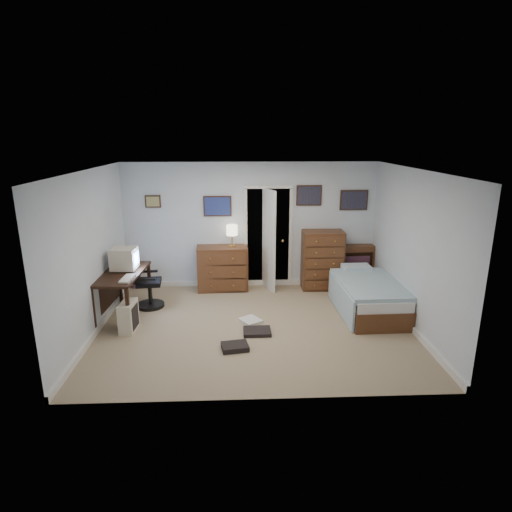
{
  "coord_description": "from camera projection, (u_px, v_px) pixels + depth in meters",
  "views": [
    {
      "loc": [
        -0.26,
        -6.37,
        3.0
      ],
      "look_at": [
        0.03,
        0.3,
        1.1
      ],
      "focal_mm": 30.0,
      "sensor_mm": 36.0,
      "label": 1
    }
  ],
  "objects": [
    {
      "name": "table_lamp",
      "position": [
        232.0,
        231.0,
        8.32
      ],
      "size": [
        0.23,
        0.23,
        0.43
      ],
      "rotation": [
        0.0,
        0.0,
        0.06
      ],
      "color": "gold",
      "rests_on": "low_dresser"
    },
    {
      "name": "crt_monitor",
      "position": [
        124.0,
        259.0,
        7.2
      ],
      "size": [
        0.43,
        0.4,
        0.38
      ],
      "rotation": [
        0.0,
        0.0,
        -0.06
      ],
      "color": "beige",
      "rests_on": "computer_desk"
    },
    {
      "name": "keyboard",
      "position": [
        127.0,
        278.0,
        6.77
      ],
      "size": [
        0.18,
        0.43,
        0.03
      ],
      "primitive_type": "cube",
      "rotation": [
        0.0,
        0.0,
        -0.06
      ],
      "color": "beige",
      "rests_on": "computer_desk"
    },
    {
      "name": "pc_tower",
      "position": [
        129.0,
        316.0,
        6.74
      ],
      "size": [
        0.24,
        0.45,
        0.47
      ],
      "rotation": [
        0.0,
        0.0,
        -0.06
      ],
      "color": "beige",
      "rests_on": "floor"
    },
    {
      "name": "doorway",
      "position": [
        267.0,
        234.0,
        8.88
      ],
      "size": [
        0.96,
        1.12,
        2.05
      ],
      "color": "black",
      "rests_on": "floor"
    },
    {
      "name": "wall_posters",
      "position": [
        279.0,
        201.0,
        8.4
      ],
      "size": [
        4.38,
        0.04,
        0.6
      ],
      "color": "#331E11",
      "rests_on": "floor"
    },
    {
      "name": "floor",
      "position": [
        255.0,
        327.0,
        6.96
      ],
      "size": [
        5.0,
        4.0,
        0.02
      ],
      "primitive_type": "cube",
      "color": "#9D896C",
      "rests_on": "ground"
    },
    {
      "name": "office_chair",
      "position": [
        146.0,
        286.0,
        7.62
      ],
      "size": [
        0.54,
        0.54,
        1.02
      ],
      "rotation": [
        0.0,
        0.0,
        0.1
      ],
      "color": "black",
      "rests_on": "floor"
    },
    {
      "name": "headboard_bookcase",
      "position": [
        349.0,
        264.0,
        8.7
      ],
      "size": [
        0.96,
        0.29,
        0.85
      ],
      "rotation": [
        0.0,
        0.0,
        0.05
      ],
      "color": "brown",
      "rests_on": "floor"
    },
    {
      "name": "low_dresser",
      "position": [
        222.0,
        268.0,
        8.51
      ],
      "size": [
        1.02,
        0.55,
        0.88
      ],
      "primitive_type": "cube",
      "rotation": [
        0.0,
        0.0,
        0.06
      ],
      "color": "brown",
      "rests_on": "floor"
    },
    {
      "name": "computer_desk",
      "position": [
        117.0,
        283.0,
        7.16
      ],
      "size": [
        0.72,
        1.41,
        0.79
      ],
      "rotation": [
        0.0,
        0.0,
        -0.06
      ],
      "color": "black",
      "rests_on": "floor"
    },
    {
      "name": "floor_clutter",
      "position": [
        247.0,
        335.0,
        6.58
      ],
      "size": [
        0.77,
        1.32,
        0.08
      ],
      "rotation": [
        0.0,
        0.0,
        -0.14
      ],
      "color": "silver",
      "rests_on": "floor"
    },
    {
      "name": "tall_dresser",
      "position": [
        322.0,
        260.0,
        8.53
      ],
      "size": [
        0.8,
        0.48,
        1.18
      ],
      "primitive_type": "cube",
      "rotation": [
        0.0,
        0.0,
        -0.01
      ],
      "color": "brown",
      "rests_on": "floor"
    },
    {
      "name": "bed",
      "position": [
        366.0,
        295.0,
        7.5
      ],
      "size": [
        1.05,
        1.9,
        0.62
      ],
      "rotation": [
        0.0,
        0.0,
        0.02
      ],
      "color": "brown",
      "rests_on": "floor"
    },
    {
      "name": "media_stack",
      "position": [
        136.0,
        270.0,
        8.61
      ],
      "size": [
        0.16,
        0.16,
        0.74
      ],
      "primitive_type": "cube",
      "rotation": [
        0.0,
        0.0,
        0.05
      ],
      "color": "maroon",
      "rests_on": "floor"
    }
  ]
}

